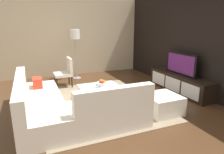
# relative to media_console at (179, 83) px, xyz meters

# --- Properties ---
(ground_plane) EXTENTS (14.00, 14.00, 0.00)m
(ground_plane) POSITION_rel_media_console_xyz_m (0.00, -2.40, -0.25)
(ground_plane) COLOR #4C301C
(feature_wall_back) EXTENTS (6.40, 0.12, 2.80)m
(feature_wall_back) POSITION_rel_media_console_xyz_m (0.00, 0.30, 1.15)
(feature_wall_back) COLOR black
(feature_wall_back) RESTS_ON ground
(side_wall_left) EXTENTS (0.12, 5.20, 2.80)m
(side_wall_left) POSITION_rel_media_console_xyz_m (-3.20, -2.20, 1.15)
(side_wall_left) COLOR #C6B28E
(side_wall_left) RESTS_ON ground
(area_rug) EXTENTS (3.27, 2.66, 0.01)m
(area_rug) POSITION_rel_media_console_xyz_m (-0.10, -2.40, -0.24)
(area_rug) COLOR gray
(area_rug) RESTS_ON ground
(media_console) EXTENTS (2.13, 0.49, 0.50)m
(media_console) POSITION_rel_media_console_xyz_m (0.00, 0.00, 0.00)
(media_console) COLOR black
(media_console) RESTS_ON ground
(television) EXTENTS (1.12, 0.06, 0.60)m
(television) POSITION_rel_media_console_xyz_m (0.00, 0.00, 0.55)
(television) COLOR black
(television) RESTS_ON media_console
(sectional_couch) EXTENTS (2.49, 2.28, 0.84)m
(sectional_couch) POSITION_rel_media_console_xyz_m (0.52, -3.31, 0.04)
(sectional_couch) COLOR silver
(sectional_couch) RESTS_ON ground
(coffee_table) EXTENTS (0.95, 0.97, 0.38)m
(coffee_table) POSITION_rel_media_console_xyz_m (-0.10, -2.30, -0.05)
(coffee_table) COLOR black
(coffee_table) RESTS_ON ground
(accent_chair_near) EXTENTS (0.53, 0.51, 0.87)m
(accent_chair_near) POSITION_rel_media_console_xyz_m (-1.76, -2.82, 0.24)
(accent_chair_near) COLOR black
(accent_chair_near) RESTS_ON ground
(floor_lamp) EXTENTS (0.32, 0.32, 1.69)m
(floor_lamp) POSITION_rel_media_console_xyz_m (-2.53, -2.33, 1.17)
(floor_lamp) COLOR #A5A5AA
(floor_lamp) RESTS_ON ground
(ottoman) EXTENTS (0.70, 0.70, 0.40)m
(ottoman) POSITION_rel_media_console_xyz_m (0.98, -1.29, -0.05)
(ottoman) COLOR silver
(ottoman) RESTS_ON ground
(fruit_bowl) EXTENTS (0.28, 0.28, 0.14)m
(fruit_bowl) POSITION_rel_media_console_xyz_m (-0.28, -2.20, 0.18)
(fruit_bowl) COLOR silver
(fruit_bowl) RESTS_ON coffee_table
(book_stack) EXTENTS (0.21, 0.16, 0.07)m
(book_stack) POSITION_rel_media_console_xyz_m (0.12, -2.41, 0.17)
(book_stack) COLOR maroon
(book_stack) RESTS_ON coffee_table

